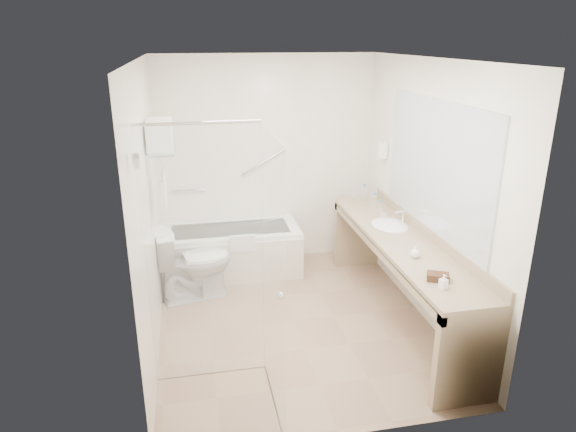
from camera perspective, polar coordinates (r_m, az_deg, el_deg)
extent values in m
plane|color=#9F7F62|center=(5.22, 0.66, -11.50)|extent=(3.20, 3.20, 0.00)
cube|color=white|center=(4.49, 0.78, 17.08)|extent=(2.60, 3.20, 0.10)
cube|color=white|center=(6.22, -2.35, 6.08)|extent=(2.60, 0.10, 2.50)
cube|color=white|center=(3.27, 6.57, -6.74)|extent=(2.60, 0.10, 2.50)
cube|color=white|center=(4.63, -15.25, 0.67)|extent=(0.10, 3.20, 2.50)
cube|color=white|center=(5.12, 15.10, 2.49)|extent=(0.10, 3.20, 2.50)
cube|color=white|center=(6.14, -6.33, -3.80)|extent=(1.60, 0.70, 0.55)
cube|color=beige|center=(5.82, -6.00, -5.40)|extent=(1.60, 0.02, 0.50)
cube|color=white|center=(5.74, -5.10, -3.02)|extent=(0.28, 0.06, 0.18)
cylinder|color=silver|center=(6.19, -10.98, 2.79)|extent=(0.40, 0.03, 0.03)
cylinder|color=silver|center=(6.18, -2.75, 5.98)|extent=(0.53, 0.03, 0.33)
cube|color=silver|center=(4.03, -9.15, -4.75)|extent=(0.90, 0.01, 2.10)
cube|color=silver|center=(3.66, -1.72, -7.08)|extent=(0.02, 0.90, 2.10)
cylinder|color=silver|center=(3.73, -10.01, 10.14)|extent=(0.90, 0.02, 0.02)
sphere|color=silver|center=(3.56, -0.82, -8.82)|extent=(0.05, 0.05, 0.05)
cylinder|color=silver|center=(3.33, -16.53, 5.91)|extent=(0.04, 0.10, 0.10)
cube|color=silver|center=(4.84, -13.94, 7.13)|extent=(0.24, 0.55, 0.02)
cylinder|color=silver|center=(4.89, -13.74, 4.61)|extent=(0.02, 0.55, 0.02)
cube|color=white|center=(4.93, -13.59, 2.82)|extent=(0.03, 0.42, 0.32)
cube|color=white|center=(4.83, -14.00, 7.78)|extent=(0.22, 0.40, 0.08)
cube|color=white|center=(4.81, -14.08, 8.78)|extent=(0.22, 0.40, 0.08)
cube|color=white|center=(4.80, -14.16, 9.79)|extent=(0.22, 0.40, 0.08)
cube|color=tan|center=(5.02, 12.59, -2.80)|extent=(0.55, 2.70, 0.05)
cube|color=tan|center=(5.10, 15.33, -1.77)|extent=(0.03, 2.70, 0.10)
cube|color=tan|center=(4.95, 9.83, -3.63)|extent=(0.04, 2.70, 0.08)
cube|color=tan|center=(4.19, 19.44, -14.82)|extent=(0.55, 0.08, 0.80)
cube|color=tan|center=(6.31, 7.63, -1.99)|extent=(0.55, 0.08, 0.80)
ellipsoid|color=white|center=(5.37, 11.21, -1.25)|extent=(0.40, 0.52, 0.14)
cylinder|color=silver|center=(5.39, 12.71, -0.05)|extent=(0.03, 0.03, 0.14)
cube|color=silver|center=(4.91, 16.06, 5.32)|extent=(0.02, 2.00, 1.20)
cube|color=white|center=(5.98, 10.48, 7.20)|extent=(0.08, 0.10, 0.18)
imported|color=white|center=(5.57, -10.48, -5.12)|extent=(0.90, 0.63, 0.80)
cube|color=#472619|center=(4.26, 16.33, -6.51)|extent=(0.20, 0.17, 0.06)
imported|color=white|center=(4.13, 16.85, -7.38)|extent=(0.09, 0.13, 0.05)
imported|color=white|center=(4.62, 13.95, -4.00)|extent=(0.10, 0.12, 0.09)
cylinder|color=silver|center=(6.09, 8.46, 2.54)|extent=(0.06, 0.06, 0.17)
cylinder|color=blue|center=(6.07, 8.51, 3.43)|extent=(0.03, 0.03, 0.03)
cylinder|color=silver|center=(5.60, 10.16, 0.82)|extent=(0.05, 0.05, 0.15)
cylinder|color=blue|center=(5.58, 10.21, 1.66)|extent=(0.03, 0.03, 0.02)
cylinder|color=silver|center=(5.79, 9.53, 1.55)|extent=(0.06, 0.06, 0.17)
cylinder|color=blue|center=(5.76, 9.58, 2.48)|extent=(0.03, 0.03, 0.02)
cylinder|color=silver|center=(6.07, 7.34, 2.15)|extent=(0.08, 0.08, 0.10)
cylinder|color=silver|center=(5.43, 10.58, -0.12)|extent=(0.10, 0.10, 0.09)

